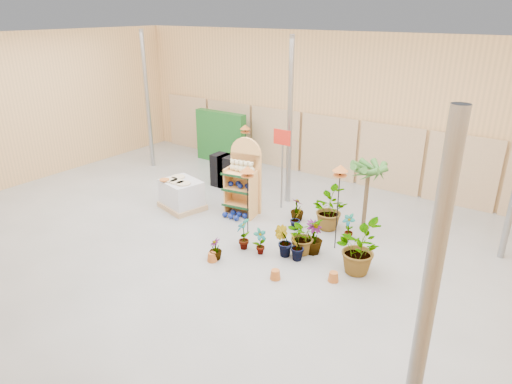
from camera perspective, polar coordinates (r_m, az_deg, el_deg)
room at (r=10.27m, az=-3.28°, el=5.64°), size 15.20×12.10×4.70m
display_shelf at (r=11.94m, az=-1.50°, el=1.58°), size 0.94×0.68×2.05m
teddy_bears at (r=11.72m, az=-1.67°, el=3.08°), size 0.76×0.21×0.33m
gazing_balls_shelf at (r=11.89m, az=-1.86°, el=0.82°), size 0.75×0.26×0.14m
gazing_balls_floor at (r=11.94m, az=-2.65°, el=-2.92°), size 0.63×0.39×0.15m
pallet_stack at (r=12.54m, az=-9.29°, el=-0.32°), size 1.32×1.18×0.83m
charcoal_planters at (r=13.93m, az=-3.88°, el=2.65°), size 0.80×0.50×1.00m
trellis_stock at (r=16.14m, az=-4.41°, el=6.84°), size 2.00×0.30×1.80m
offer_sign at (r=12.03m, az=3.28°, el=4.89°), size 0.50×0.08×2.20m
bird_table_front at (r=10.49m, az=-1.09°, el=2.59°), size 0.34×0.34×1.74m
bird_table_right at (r=9.91m, az=10.49°, el=2.59°), size 0.34×0.34×2.01m
bird_table_back at (r=14.57m, az=-1.36°, el=7.93°), size 0.34×0.34×1.69m
palm at (r=10.98m, az=13.91°, el=2.79°), size 0.70×0.70×1.87m
potted_plant_0 at (r=10.33m, az=-1.57°, el=-5.20°), size 0.45×0.48×0.76m
potted_plant_1 at (r=10.07m, az=3.45°, el=-6.18°), size 0.49×0.45×0.71m
potted_plant_2 at (r=10.20m, az=5.91°, el=-5.40°), size 0.90×0.96×0.85m
potted_plant_3 at (r=10.23m, az=7.15°, el=-5.65°), size 0.45×0.45×0.77m
potted_plant_4 at (r=10.98m, az=11.49°, el=-4.27°), size 0.40×0.33×0.65m
potted_plant_5 at (r=11.30m, az=5.04°, el=-3.33°), size 0.35×0.38×0.56m
potted_plant_6 at (r=11.35m, az=8.89°, el=-2.11°), size 1.23×1.22×1.03m
potted_plant_7 at (r=10.00m, az=-5.09°, el=-7.10°), size 0.40×0.40×0.50m
potted_plant_8 at (r=10.14m, az=0.52°, el=-6.21°), size 0.32×0.38×0.62m
potted_plant_9 at (r=9.91m, az=5.10°, el=-6.88°), size 0.32×0.39×0.66m
potted_plant_10 at (r=9.62m, az=12.51°, el=-6.77°), size 1.20×1.27×1.11m
potted_plant_11 at (r=11.75m, az=5.16°, el=-2.17°), size 0.43×0.43×0.61m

